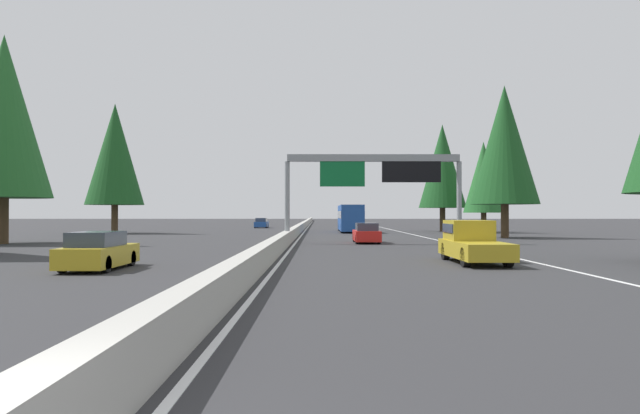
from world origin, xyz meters
TOP-DOWN VIEW (x-y plane):
  - ground_plane at (60.00, 0.00)m, footprint 320.00×320.00m
  - median_barrier at (80.00, 0.30)m, footprint 180.00×0.56m
  - shoulder_stripe_right at (70.00, -11.52)m, footprint 160.00×0.16m
  - shoulder_stripe_median at (70.00, -0.25)m, footprint 160.00×0.16m
  - sign_gantry_overhead at (37.27, -6.04)m, footprint 0.50×12.68m
  - pickup_far_left at (21.60, -8.75)m, footprint 5.60×2.00m
  - sedan_distant_b at (38.42, -5.46)m, footprint 4.40×1.80m
  - bus_near_center at (63.10, -5.60)m, footprint 11.50×2.55m
  - minivan_far_center at (97.02, -8.75)m, footprint 5.00×1.95m
  - sedan_mid_right at (110.05, -8.93)m, footprint 4.40×1.80m
  - oncoming_near at (18.50, 6.59)m, footprint 4.40×1.80m
  - oncoming_far at (81.63, 6.58)m, footprint 4.40×1.80m
  - conifer_right_near at (47.01, -18.42)m, footprint 5.96×5.96m
  - conifer_right_mid at (60.34, -20.37)m, footprint 4.48×4.48m
  - conifer_right_far at (65.13, -16.80)m, footprint 5.66×5.66m
  - conifer_left_near at (37.07, 20.48)m, footprint 6.57×6.57m
  - conifer_left_mid at (58.17, 20.06)m, footprint 6.17×6.17m

SIDE VIEW (x-z plane):
  - ground_plane at x=60.00m, z-range 0.00..0.00m
  - shoulder_stripe_right at x=70.00m, z-range 0.00..0.01m
  - shoulder_stripe_median at x=70.00m, z-range 0.00..0.01m
  - median_barrier at x=80.00m, z-range 0.00..0.90m
  - sedan_distant_b at x=38.42m, z-range -0.05..1.42m
  - sedan_mid_right at x=110.05m, z-range -0.05..1.42m
  - oncoming_near at x=18.50m, z-range -0.05..1.42m
  - oncoming_far at x=81.63m, z-range -0.05..1.42m
  - pickup_far_left at x=21.60m, z-range -0.02..1.84m
  - minivan_far_center at x=97.02m, z-range 0.11..1.80m
  - bus_near_center at x=63.10m, z-range 0.17..3.27m
  - sign_gantry_overhead at x=37.27m, z-range 1.89..8.27m
  - conifer_right_mid at x=60.34m, z-range 1.10..11.29m
  - conifer_right_far at x=65.13m, z-range 1.39..14.24m
  - conifer_right_near at x=47.01m, z-range 1.46..15.00m
  - conifer_left_mid at x=58.17m, z-range 1.52..15.55m
  - conifer_left_near at x=37.07m, z-range 1.62..16.55m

